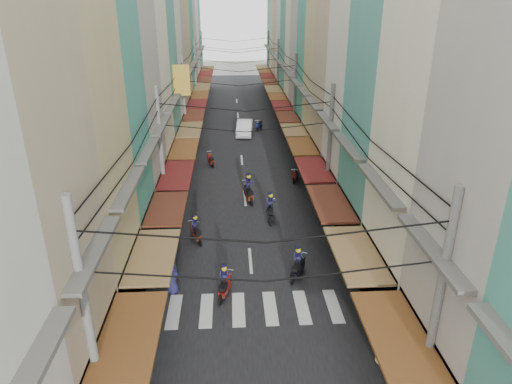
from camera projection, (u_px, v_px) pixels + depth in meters
name	position (u px, v px, depth m)	size (l,w,h in m)	color
ground	(249.00, 242.00, 25.49)	(160.00, 160.00, 0.00)	slate
road	(240.00, 140.00, 43.86)	(10.00, 80.00, 0.02)	black
sidewalk_left	(172.00, 141.00, 43.52)	(3.00, 80.00, 0.06)	gray
sidewalk_right	(307.00, 138.00, 44.19)	(3.00, 80.00, 0.06)	gray
crosswalk	(254.00, 309.00, 19.97)	(7.55, 2.40, 0.01)	silver
building_row_left	(141.00, 36.00, 36.47)	(7.80, 67.67, 23.70)	silver
building_row_right	(336.00, 40.00, 37.33)	(7.80, 68.98, 22.59)	teal
utility_poles	(240.00, 79.00, 36.71)	(10.20, 66.13, 8.20)	slate
white_car	(245.00, 135.00, 45.58)	(4.97, 1.95, 1.76)	white
bicycle	(375.00, 258.00, 23.92)	(0.56, 1.50, 1.03)	black
moving_scooters	(253.00, 204.00, 28.84)	(7.14, 30.26, 2.01)	black
parked_scooters	(340.00, 259.00, 22.96)	(12.97, 13.89, 0.97)	black
pedestrians	(184.00, 203.00, 27.85)	(10.71, 20.82, 2.19)	black
market_umbrella	(399.00, 232.00, 21.93)	(2.37, 2.37, 2.50)	#B2B2B7
traffic_sign	(372.00, 239.00, 21.22)	(0.10, 0.67, 3.06)	slate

